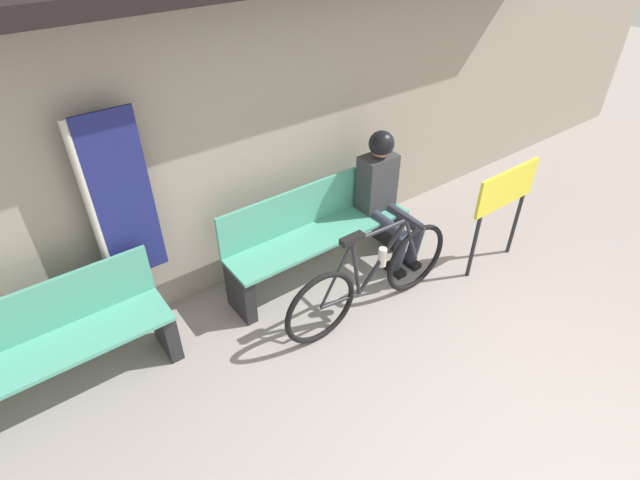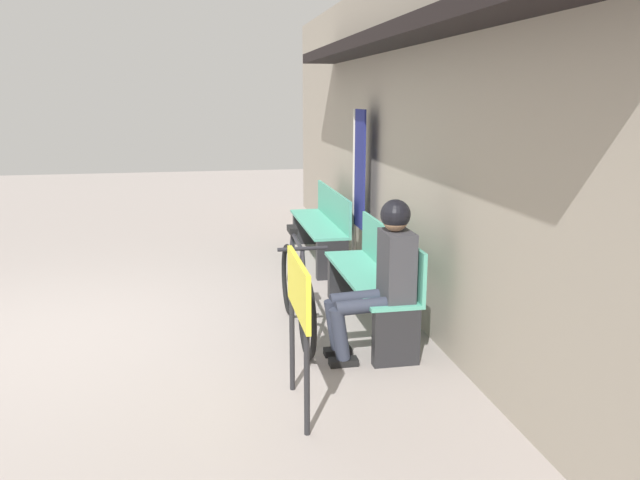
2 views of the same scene
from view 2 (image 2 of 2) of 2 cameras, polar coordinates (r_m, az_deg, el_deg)
The scene contains 8 objects.
ground_plane at distance 5.80m, azimuth -21.01°, elevation -8.13°, with size 24.00×24.00×0.00m, color gray.
storefront_wall at distance 5.68m, azimuth 8.83°, elevation 9.38°, with size 12.00×0.56×3.20m.
park_bench_near at distance 5.53m, azimuth 4.93°, elevation -3.70°, with size 1.78×0.42×0.88m.
bicycle at distance 5.36m, azimuth -2.15°, elevation -4.81°, with size 1.70×0.40×0.90m.
person_seated at distance 4.79m, azimuth 5.78°, elevation -2.63°, with size 0.34×0.66×1.26m.
park_bench_far at distance 7.78m, azimuth 0.19°, elevation 1.29°, with size 1.86×0.42×0.88m.
banner_pole at distance 6.92m, azimuth 3.51°, elevation 5.76°, with size 0.45×0.05×1.87m.
signboard at distance 3.94m, azimuth -1.98°, elevation -5.56°, with size 0.76×0.04×1.02m.
Camera 2 is at (5.34, 1.07, 2.01)m, focal length 35.00 mm.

